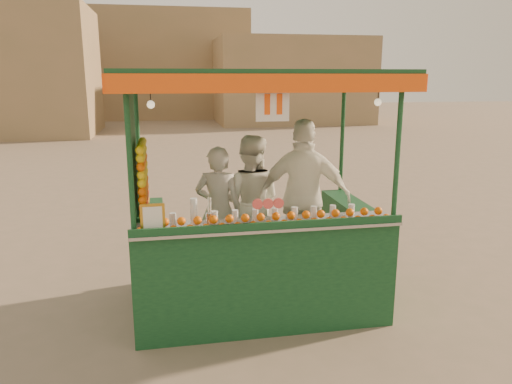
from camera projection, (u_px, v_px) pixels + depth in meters
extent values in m
plane|color=#6D604D|center=(231.00, 299.00, 6.22)|extent=(90.00, 90.00, 0.00)
cube|color=#957655|center=(291.00, 81.00, 29.85)|extent=(9.00, 6.00, 5.00)
cube|color=#957655|center=(143.00, 66.00, 33.74)|extent=(14.00, 7.00, 7.00)
cube|color=#0F391E|center=(255.00, 290.00, 6.10)|extent=(2.86, 1.76, 0.33)
cylinder|color=black|center=(175.00, 294.00, 5.92)|extent=(0.40, 0.11, 0.40)
cylinder|color=black|center=(331.00, 281.00, 6.27)|extent=(0.40, 0.11, 0.40)
cube|color=#0F391E|center=(268.00, 266.00, 5.28)|extent=(2.86, 0.33, 0.88)
cube|color=#0F391E|center=(150.00, 248.00, 5.84)|extent=(0.33, 1.43, 0.88)
cube|color=#0F391E|center=(350.00, 235.00, 6.30)|extent=(0.33, 1.43, 0.88)
cube|color=#B2B2B7|center=(267.00, 225.00, 5.21)|extent=(2.86, 0.51, 0.03)
cylinder|color=#0F391E|center=(130.00, 161.00, 4.65)|extent=(0.05, 0.05, 1.54)
cylinder|color=#0F391E|center=(398.00, 153.00, 5.14)|extent=(0.05, 0.05, 1.54)
cylinder|color=#0F391E|center=(138.00, 140.00, 6.23)|extent=(0.05, 0.05, 1.54)
cylinder|color=#0F391E|center=(342.00, 135.00, 6.72)|extent=(0.05, 0.05, 1.54)
cube|color=#0F391E|center=(255.00, 74.00, 5.50)|extent=(3.07, 1.98, 0.09)
cube|color=#FA520D|center=(275.00, 83.00, 4.57)|extent=(3.07, 0.04, 0.18)
cube|color=#FA520D|center=(242.00, 81.00, 6.46)|extent=(3.07, 0.04, 0.18)
cube|color=#FA520D|center=(115.00, 82.00, 5.24)|extent=(0.04, 1.98, 0.18)
cube|color=#FA520D|center=(383.00, 82.00, 5.79)|extent=(0.04, 1.98, 0.18)
cylinder|color=#E94B47|center=(268.00, 204.00, 5.01)|extent=(0.11, 0.03, 0.11)
cube|color=#C18A24|center=(153.00, 219.00, 4.82)|extent=(0.24, 0.02, 0.31)
cube|color=white|center=(273.00, 104.00, 4.70)|extent=(0.33, 0.02, 0.33)
sphere|color=#FFE5B2|center=(151.00, 105.00, 4.64)|extent=(0.08, 0.08, 0.08)
sphere|color=#FFE5B2|center=(378.00, 102.00, 5.06)|extent=(0.08, 0.08, 0.08)
imported|color=beige|center=(219.00, 210.00, 6.12)|extent=(0.67, 0.53, 1.61)
imported|color=white|center=(250.00, 201.00, 6.31)|extent=(1.00, 0.89, 1.72)
imported|color=white|center=(304.00, 198.00, 6.04)|extent=(1.23, 0.80, 1.94)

